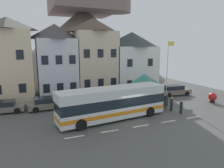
% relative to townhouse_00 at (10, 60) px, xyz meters
% --- Properties ---
extents(ground_plane, '(40.00, 60.00, 0.07)m').
position_rel_townhouse_00_xyz_m(ground_plane, '(11.18, -11.84, -5.36)').
color(ground_plane, '#4E504D').
extents(townhouse_00, '(5.24, 5.74, 10.66)m').
position_rel_townhouse_00_xyz_m(townhouse_00, '(0.00, 0.00, 0.00)').
color(townhouse_00, beige).
rests_on(townhouse_00, ground_plane).
extents(townhouse_01, '(5.01, 6.46, 10.06)m').
position_rel_townhouse_00_xyz_m(townhouse_01, '(5.69, 0.36, -0.30)').
color(townhouse_01, silver).
rests_on(townhouse_01, ground_plane).
extents(townhouse_02, '(5.67, 6.10, 11.09)m').
position_rel_townhouse_00_xyz_m(townhouse_02, '(11.15, 0.18, 0.22)').
color(townhouse_02, beige).
rests_on(townhouse_02, ground_plane).
extents(townhouse_03, '(6.82, 5.58, 9.27)m').
position_rel_townhouse_00_xyz_m(townhouse_03, '(17.27, -0.08, -0.69)').
color(townhouse_03, white).
rests_on(townhouse_03, ground_plane).
extents(hilltop_castle, '(36.41, 36.41, 22.95)m').
position_rel_townhouse_00_xyz_m(hilltop_castle, '(14.01, 16.79, 2.96)').
color(hilltop_castle, '#5F564F').
rests_on(hilltop_castle, ground_plane).
extents(transit_bus, '(11.10, 3.61, 3.14)m').
position_rel_townhouse_00_xyz_m(transit_bus, '(9.53, -11.11, -3.74)').
color(transit_bus, silver).
rests_on(transit_bus, ground_plane).
extents(bus_shelter, '(3.60, 3.60, 3.82)m').
position_rel_townhouse_00_xyz_m(bus_shelter, '(14.94, -7.89, -2.24)').
color(bus_shelter, '#473D33').
rests_on(bus_shelter, ground_plane).
extents(parked_car_00, '(4.78, 2.34, 1.36)m').
position_rel_townhouse_00_xyz_m(parked_car_00, '(13.53, -4.83, -4.66)').
color(parked_car_00, '#325733').
rests_on(parked_car_00, ground_plane).
extents(parked_car_01, '(4.70, 2.34, 1.47)m').
position_rel_townhouse_00_xyz_m(parked_car_01, '(21.79, -5.13, -4.62)').
color(parked_car_01, slate).
rests_on(parked_car_01, ground_plane).
extents(parked_car_02, '(4.35, 2.17, 1.27)m').
position_rel_townhouse_00_xyz_m(parked_car_02, '(-0.65, -4.84, -4.70)').
color(parked_car_02, slate).
rests_on(parked_car_02, ground_plane).
extents(parked_car_03, '(4.53, 2.01, 1.38)m').
position_rel_townhouse_00_xyz_m(parked_car_03, '(3.99, -5.32, -4.65)').
color(parked_car_03, slate).
rests_on(parked_car_03, ground_plane).
extents(pedestrian_00, '(0.34, 0.34, 1.55)m').
position_rel_townhouse_00_xyz_m(pedestrian_00, '(16.60, -11.10, -4.50)').
color(pedestrian_00, black).
rests_on(pedestrian_00, ground_plane).
extents(pedestrian_01, '(0.32, 0.32, 1.67)m').
position_rel_townhouse_00_xyz_m(pedestrian_01, '(16.51, -10.05, -4.32)').
color(pedestrian_01, '#38332D').
rests_on(pedestrian_01, ground_plane).
extents(pedestrian_02, '(0.32, 0.34, 1.48)m').
position_rel_townhouse_00_xyz_m(pedestrian_02, '(16.88, -12.35, -4.50)').
color(pedestrian_02, '#2D2D38').
rests_on(pedestrian_02, ground_plane).
extents(pedestrian_03, '(0.37, 0.29, 1.58)m').
position_rel_townhouse_00_xyz_m(pedestrian_03, '(17.33, -9.27, -4.52)').
color(pedestrian_03, '#38332D').
rests_on(pedestrian_03, ground_plane).
extents(public_bench, '(1.71, 0.48, 0.87)m').
position_rel_townhouse_00_xyz_m(public_bench, '(15.29, -5.52, -4.85)').
color(public_bench, brown).
rests_on(public_bench, ground_plane).
extents(flagpole, '(0.95, 0.10, 7.80)m').
position_rel_townhouse_00_xyz_m(flagpole, '(19.86, -5.87, -0.85)').
color(flagpole, silver).
rests_on(flagpole, ground_plane).
extents(harbour_buoy, '(1.03, 1.03, 1.28)m').
position_rel_townhouse_00_xyz_m(harbour_buoy, '(23.60, -10.35, -4.61)').
color(harbour_buoy, black).
rests_on(harbour_buoy, ground_plane).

